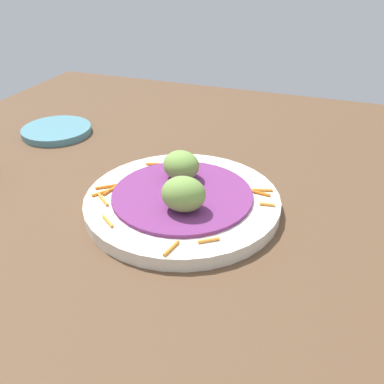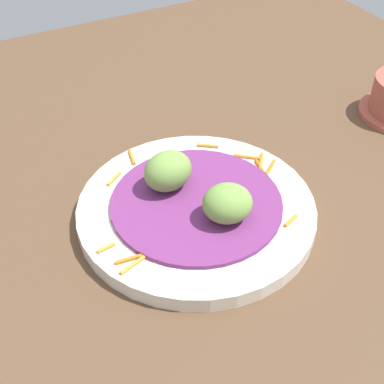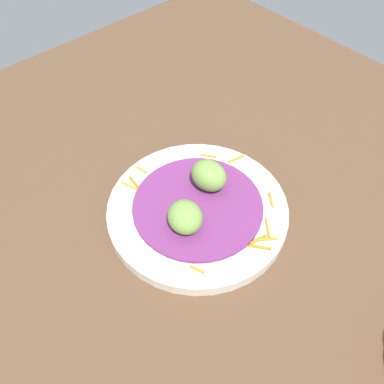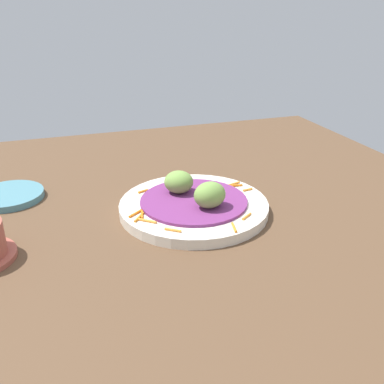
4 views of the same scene
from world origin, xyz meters
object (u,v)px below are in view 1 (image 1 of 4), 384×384
at_px(guac_scoop_left, 184,194).
at_px(guac_scoop_center, 181,165).
at_px(side_plate_small, 57,131).
at_px(main_plate, 183,202).

bearing_deg(guac_scoop_left, guac_scoop_center, 113.32).
bearing_deg(side_plate_small, main_plate, -26.67).
xyz_separation_m(main_plate, side_plate_small, (-0.32, 0.16, -0.00)).
distance_m(guac_scoop_center, side_plate_small, 0.33).
height_order(main_plate, guac_scoop_center, guac_scoop_center).
xyz_separation_m(main_plate, guac_scoop_center, (-0.02, 0.04, 0.03)).
bearing_deg(guac_scoop_left, main_plate, 113.32).
relative_size(main_plate, side_plate_small, 2.06).
relative_size(guac_scoop_center, side_plate_small, 0.41).
xyz_separation_m(guac_scoop_center, side_plate_small, (-0.30, 0.12, -0.04)).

